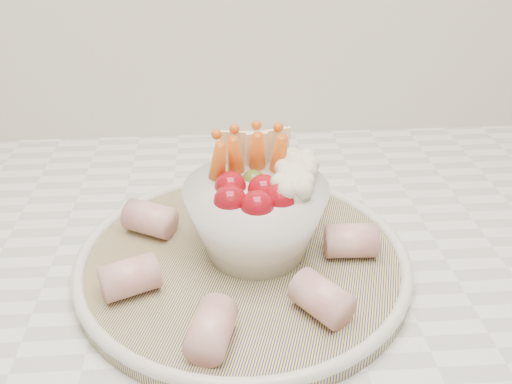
{
  "coord_description": "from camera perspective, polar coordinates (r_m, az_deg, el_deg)",
  "views": [
    {
      "loc": [
        -0.05,
        0.99,
        1.27
      ],
      "look_at": [
        -0.02,
        1.44,
        1.0
      ],
      "focal_mm": 40.0,
      "sensor_mm": 36.0,
      "label": 1
    }
  ],
  "objects": [
    {
      "name": "serving_platter",
      "position": [
        0.56,
        -1.32,
        -6.83
      ],
      "size": [
        0.4,
        0.4,
        0.02
      ],
      "color": "navy",
      "rests_on": "kitchen_counter"
    },
    {
      "name": "veggie_bowl",
      "position": [
        0.54,
        0.21,
        -1.91
      ],
      "size": [
        0.14,
        0.14,
        0.12
      ],
      "color": "white",
      "rests_on": "serving_platter"
    },
    {
      "name": "cured_meat_rolls",
      "position": [
        0.55,
        -1.46,
        -5.09
      ],
      "size": [
        0.26,
        0.29,
        0.03
      ],
      "color": "#C2585F",
      "rests_on": "serving_platter"
    }
  ]
}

